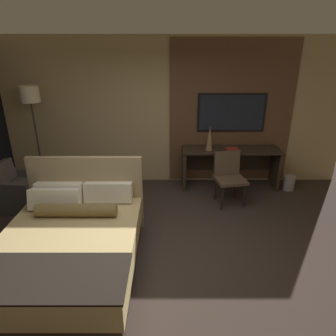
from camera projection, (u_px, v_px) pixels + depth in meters
name	position (u px, v px, depth m)	size (l,w,h in m)	color
ground_plane	(155.00, 261.00, 3.89)	(16.00, 16.00, 0.00)	#332823
wall_back_tv_panel	(169.00, 113.00, 5.77)	(7.20, 0.09, 2.80)	tan
bed	(70.00, 246.00, 3.67)	(1.64, 2.08, 1.15)	#33281E
desk	(229.00, 160.00, 5.83)	(1.85, 0.54, 0.79)	#2D2319
tv	(231.00, 113.00, 5.69)	(1.29, 0.04, 0.73)	black
desk_chair	(228.00, 173.00, 5.22)	(0.57, 0.57, 0.91)	#4C3D2D
armchair_by_window	(19.00, 191.00, 5.17)	(0.77, 0.78, 0.79)	#47423D
floor_lamp	(31.00, 103.00, 5.29)	(0.34, 0.34, 1.96)	#282623
vase_tall	(209.00, 138.00, 5.54)	(0.13, 0.13, 0.46)	#846647
book	(232.00, 149.00, 5.65)	(0.22, 0.16, 0.03)	maroon
waste_bin	(288.00, 183.00, 5.81)	(0.22, 0.22, 0.28)	gray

